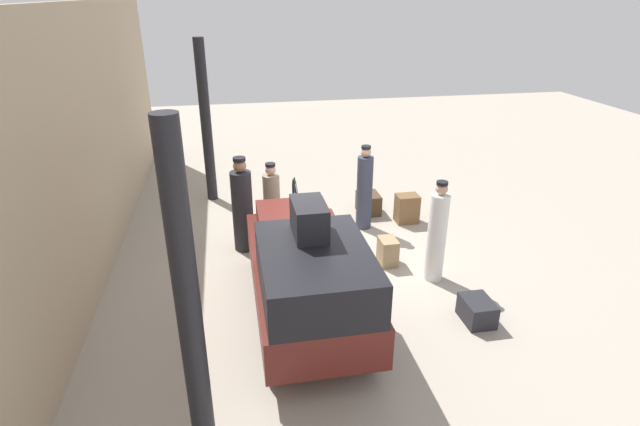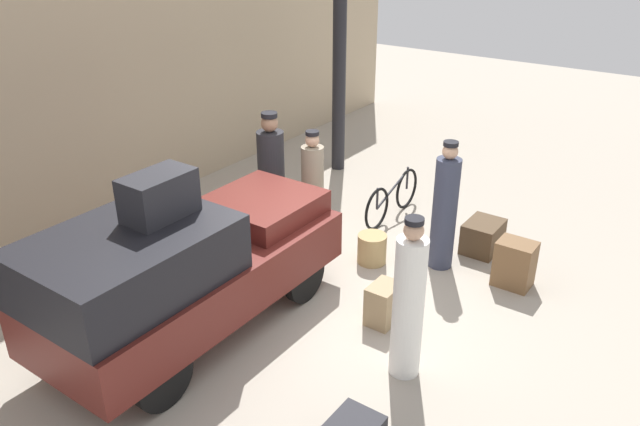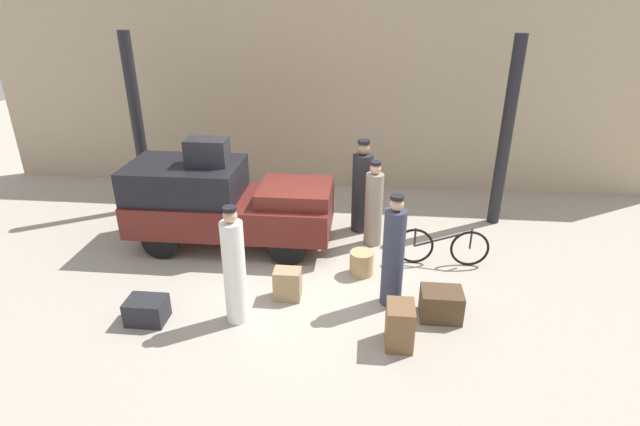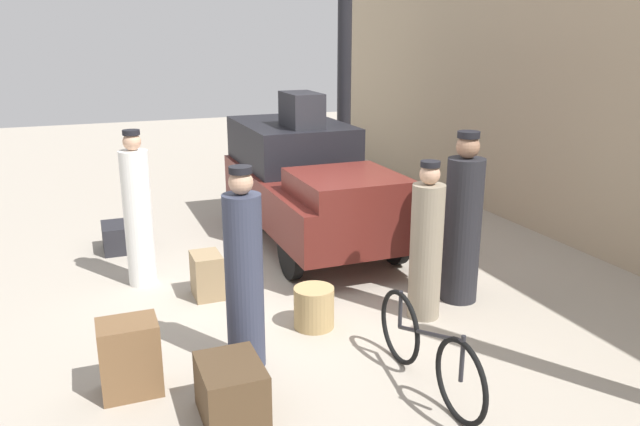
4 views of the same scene
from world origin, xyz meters
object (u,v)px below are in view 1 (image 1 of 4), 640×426
porter_lifting_near_truck (243,208)px  porter_carrying_trunk (364,191)px  trunk_on_truck_roof (309,219)px  truck (307,272)px  suitcase_small_leather (407,209)px  bicycle (298,200)px  trunk_large_brown (368,203)px  suitcase_black_upright (388,251)px  suitcase_tan_flat (477,311)px  porter_standing_middle (437,235)px  wicker_basket (331,230)px  porter_with_bicycle (272,206)px

porter_lifting_near_truck → porter_carrying_trunk: porter_lifting_near_truck is taller
porter_lifting_near_truck → trunk_on_truck_roof: (-2.77, -0.83, 0.96)m
truck → suitcase_small_leather: bearing=-40.5°
porter_lifting_near_truck → suitcase_small_leather: 3.63m
porter_lifting_near_truck → bicycle: bearing=-41.2°
truck → bicycle: (4.01, -0.43, -0.52)m
trunk_large_brown → suitcase_black_upright: suitcase_black_upright is taller
porter_carrying_trunk → suitcase_black_upright: bearing=-179.1°
suitcase_black_upright → trunk_on_truck_roof: 2.88m
trunk_large_brown → trunk_on_truck_roof: size_ratio=0.81×
porter_lifting_near_truck → suitcase_tan_flat: bearing=-132.1°
trunk_on_truck_roof → porter_standing_middle: bearing=-66.3°
truck → porter_standing_middle: (0.84, -2.37, -0.02)m
wicker_basket → suitcase_small_leather: (0.55, -1.81, 0.10)m
wicker_basket → suitcase_black_upright: 1.42m
truck → bicycle: size_ratio=2.28×
porter_standing_middle → trunk_on_truck_roof: size_ratio=2.44×
porter_standing_middle → trunk_on_truck_roof: (-1.04, 2.37, 0.97)m
porter_with_bicycle → trunk_large_brown: (1.01, -2.28, -0.53)m
truck → porter_standing_middle: bearing=-70.6°
porter_carrying_trunk → suitcase_tan_flat: 3.72m
porter_carrying_trunk → trunk_on_truck_roof: 3.84m
porter_carrying_trunk → trunk_large_brown: 1.00m
porter_lifting_near_truck → suitcase_small_leather: porter_lifting_near_truck is taller
bicycle → suitcase_tan_flat: size_ratio=2.89×
wicker_basket → porter_lifting_near_truck: bearing=91.7°
suitcase_small_leather → porter_with_bicycle: bearing=97.1°
porter_lifting_near_truck → trunk_on_truck_roof: size_ratio=2.52×
porter_standing_middle → suitcase_small_leather: 2.42m
wicker_basket → porter_with_bicycle: bearing=81.0°
porter_carrying_trunk → porter_standing_middle: (-2.25, -0.66, 0.01)m
truck → trunk_large_brown: bearing=-27.9°
bicycle → suitcase_tan_flat: 4.96m
porter_lifting_near_truck → suitcase_tan_flat: size_ratio=3.31×
porter_with_bicycle → trunk_on_truck_roof: 3.19m
porter_carrying_trunk → suitcase_black_upright: (-1.61, -0.03, -0.59)m
bicycle → suitcase_black_upright: (-2.53, -1.31, -0.10)m
bicycle → porter_with_bicycle: porter_with_bicycle is taller
wicker_basket → trunk_large_brown: 1.64m
porter_lifting_near_truck → suitcase_black_upright: bearing=-113.0°
porter_standing_middle → suitcase_black_upright: (0.64, 0.63, -0.60)m
trunk_large_brown → porter_carrying_trunk: bearing=156.7°
truck → wicker_basket: truck is taller
trunk_on_truck_roof → porter_with_bicycle: bearing=4.8°
bicycle → wicker_basket: 1.47m
suitcase_black_upright → trunk_large_brown: bearing=-7.0°
suitcase_small_leather → porter_standing_middle: bearing=171.7°
porter_with_bicycle → suitcase_black_upright: size_ratio=3.31×
wicker_basket → porter_carrying_trunk: 1.13m
truck → porter_carrying_trunk: bearing=-29.0°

